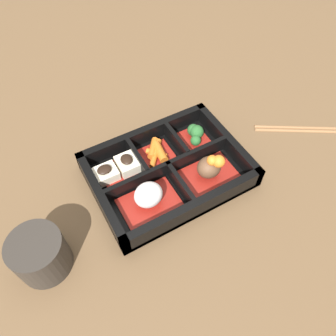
{
  "coord_description": "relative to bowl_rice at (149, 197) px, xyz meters",
  "views": [
    {
      "loc": [
        0.17,
        0.3,
        0.49
      ],
      "look_at": [
        0.0,
        0.0,
        0.03
      ],
      "focal_mm": 35.0,
      "sensor_mm": 36.0,
      "label": 1
    }
  ],
  "objects": [
    {
      "name": "bowl_tofu",
      "position": [
        0.02,
        -0.08,
        -0.01
      ],
      "size": [
        0.08,
        0.06,
        0.03
      ],
      "color": "maroon",
      "rests_on": "bento_base"
    },
    {
      "name": "bowl_stew",
      "position": [
        -0.12,
        0.0,
        0.0
      ],
      "size": [
        0.1,
        0.07,
        0.06
      ],
      "color": "maroon",
      "rests_on": "bento_base"
    },
    {
      "name": "bowl_rice",
      "position": [
        0.0,
        0.0,
        0.0
      ],
      "size": [
        0.1,
        0.07,
        0.05
      ],
      "color": "maroon",
      "rests_on": "bento_base"
    },
    {
      "name": "bento_base",
      "position": [
        -0.06,
        -0.04,
        -0.03
      ],
      "size": [
        0.27,
        0.2,
        0.01
      ],
      "color": "black",
      "rests_on": "ground_plane"
    },
    {
      "name": "bowl_greens",
      "position": [
        -0.14,
        -0.08,
        -0.01
      ],
      "size": [
        0.05,
        0.06,
        0.03
      ],
      "color": "maroon",
      "rests_on": "bento_base"
    },
    {
      "name": "bento_rim",
      "position": [
        -0.06,
        -0.04,
        -0.01
      ],
      "size": [
        0.27,
        0.2,
        0.04
      ],
      "color": "black",
      "rests_on": "ground_plane"
    },
    {
      "name": "ground_plane",
      "position": [
        -0.06,
        -0.04,
        -0.03
      ],
      "size": [
        3.0,
        3.0,
        0.0
      ],
      "primitive_type": "plane",
      "color": "brown"
    },
    {
      "name": "bowl_carrots",
      "position": [
        -0.06,
        -0.08,
        -0.01
      ],
      "size": [
        0.06,
        0.06,
        0.02
      ],
      "color": "maroon",
      "rests_on": "bento_base"
    },
    {
      "name": "tea_cup",
      "position": [
        0.18,
        0.01,
        0.01
      ],
      "size": [
        0.08,
        0.08,
        0.07
      ],
      "color": "#2D2823",
      "rests_on": "ground_plane"
    },
    {
      "name": "chopsticks",
      "position": [
        -0.37,
        0.0,
        -0.03
      ],
      "size": [
        0.2,
        0.13,
        0.01
      ],
      "color": "brown",
      "rests_on": "ground_plane"
    }
  ]
}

